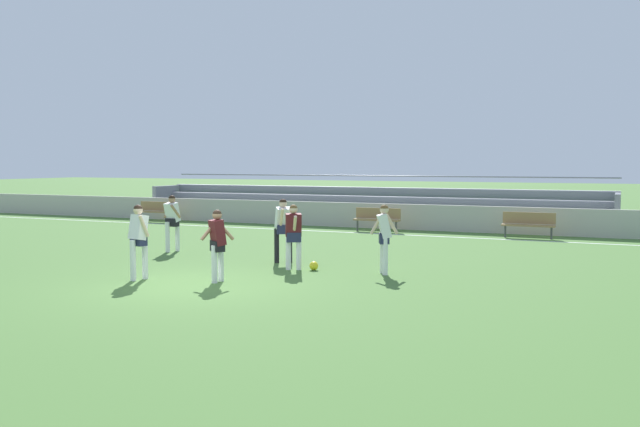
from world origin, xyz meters
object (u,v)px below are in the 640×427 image
Objects in this scene: player_white_deep_cover at (139,235)px; player_dark_pressing_high at (294,231)px; player_white_trailing_run at (283,225)px; player_white_on_ball at (384,233)px; bench_near_bin at (156,210)px; bench_far_left at (377,217)px; bench_near_wall_gap at (529,223)px; soccer_ball at (314,266)px; player_white_wide_right at (172,218)px; player_dark_dropping_back at (217,239)px; bleacher_stand at (362,203)px.

player_dark_pressing_high is at bearing 47.03° from player_white_deep_cover.
player_white_on_ball is (3.03, -0.66, -0.03)m from player_white_trailing_run.
bench_near_bin is 1.00× the size of bench_far_left.
player_dark_pressing_high is at bearing -82.84° from bench_far_left.
soccer_ball is (-3.89, -9.58, -0.44)m from bench_near_wall_gap.
player_dark_dropping_back is at bearing -43.75° from player_white_wide_right.
player_white_wide_right reaches higher than player_dark_dropping_back.
player_white_deep_cover is at bearing -87.68° from bleacher_stand.
player_white_wide_right reaches higher than bench_near_bin.
bleacher_stand is 13.64m from player_dark_pressing_high.
player_white_wide_right is at bearing 170.62° from player_white_trailing_run.
player_dark_pressing_high is 0.98× the size of player_white_on_ball.
player_white_deep_cover is at bearing -136.64° from soccer_ball.
bench_near_bin is 1.00× the size of bench_near_wall_gap.
bench_near_bin is at bearing 130.08° from player_white_wide_right.
player_white_on_ball is at bearing 5.27° from soccer_ball.
player_white_on_ball is (2.25, 0.30, 0.03)m from player_dark_pressing_high.
player_white_trailing_run is 1.76m from soccer_ball.
bench_far_left is (10.41, 0.00, 0.00)m from bench_near_bin.
bench_far_left is at bearing 110.23° from player_white_on_ball.
bleacher_stand is at bearing 82.07° from player_white_wide_right.
player_white_deep_cover is (0.65, -16.00, 0.17)m from bleacher_stand.
player_white_trailing_run is at bearing 147.06° from soccer_ball.
bench_far_left is at bearing -60.91° from bleacher_stand.
bleacher_stand is 15.71m from player_dark_dropping_back.
bench_near_bin is 1.09× the size of player_white_on_ball.
player_dark_dropping_back is at bearing -81.10° from bleacher_stand.
bench_far_left is at bearing 97.16° from player_dark_pressing_high.
player_dark_dropping_back is (2.43, -15.52, 0.11)m from bleacher_stand.
bench_far_left is at bearing 66.05° from player_white_wide_right.
player_white_trailing_run is 3.10m from player_white_on_ball.
bench_far_left is 1.06× the size of player_white_deep_cover.
soccer_ball is (1.27, -0.82, -0.90)m from player_white_trailing_run.
player_dark_dropping_back is (-5.14, -11.97, 0.41)m from bench_near_wall_gap.
bench_near_wall_gap is at bearing 66.76° from player_dark_dropping_back.
bleacher_stand is at bearing 92.32° from player_white_deep_cover.
player_white_on_ball is 0.98× the size of player_white_wide_right.
bench_near_bin is 16.17m from player_dark_dropping_back.
bench_far_left is 1.11× the size of player_dark_pressing_high.
player_dark_dropping_back is 0.96× the size of player_white_wide_right.
bench_near_wall_gap is at bearing 60.92° from player_white_deep_cover.
player_white_deep_cover reaches higher than player_white_on_ball.
player_white_on_ball is at bearing -12.26° from player_white_trailing_run.
bench_near_wall_gap is at bearing 77.28° from player_white_on_ball.
bench_near_wall_gap is 13.04m from player_dark_dropping_back.
player_white_on_ball is 7.53× the size of soccer_ball.
player_dark_pressing_high is at bearing -172.52° from player_white_on_ball.
player_dark_pressing_high is 0.96× the size of player_white_wide_right.
player_white_trailing_run reaches higher than bench_near_wall_gap.
bench_near_wall_gap is 9.67m from player_white_on_ball.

